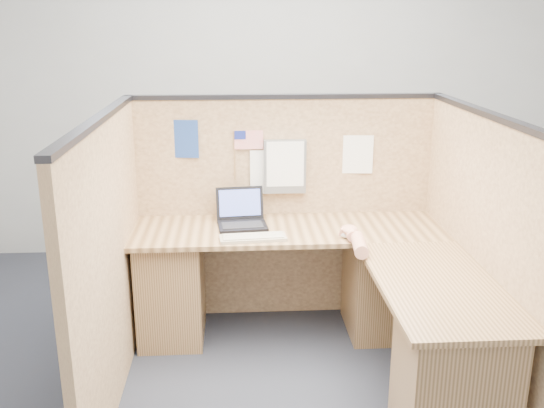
{
  "coord_description": "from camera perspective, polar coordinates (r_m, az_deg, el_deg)",
  "views": [
    {
      "loc": [
        -0.33,
        -2.92,
        1.98
      ],
      "look_at": [
        -0.11,
        0.5,
        0.94
      ],
      "focal_mm": 40.0,
      "sensor_mm": 36.0,
      "label": 1
    }
  ],
  "objects": [
    {
      "name": "floor",
      "position": [
        3.54,
        2.45,
        -17.18
      ],
      "size": [
        5.0,
        5.0,
        0.0
      ],
      "primitive_type": "plane",
      "color": "black",
      "rests_on": "ground"
    },
    {
      "name": "wall_back",
      "position": [
        5.21,
        0.06,
        10.45
      ],
      "size": [
        5.0,
        0.0,
        5.0
      ],
      "primitive_type": "plane",
      "rotation": [
        1.57,
        0.0,
        0.0
      ],
      "color": "#A0A2A5",
      "rests_on": "floor"
    },
    {
      "name": "cubicle_partitions",
      "position": [
        3.57,
        1.9,
        -3.01
      ],
      "size": [
        2.06,
        1.83,
        1.53
      ],
      "color": "brown",
      "rests_on": "floor"
    },
    {
      "name": "l_desk",
      "position": [
        3.61,
        5.0,
        -9.31
      ],
      "size": [
        1.95,
        1.75,
        0.73
      ],
      "color": "brown",
      "rests_on": "floor"
    },
    {
      "name": "laptop",
      "position": [
        3.88,
        -2.83,
        -1.12
      ],
      "size": [
        0.33,
        0.32,
        0.22
      ],
      "rotation": [
        0.0,
        0.0,
        0.1
      ],
      "color": "black",
      "rests_on": "l_desk"
    },
    {
      "name": "keyboard",
      "position": [
        3.62,
        -1.8,
        -3.18
      ],
      "size": [
        0.41,
        0.17,
        0.03
      ],
      "rotation": [
        0.0,
        0.0,
        0.08
      ],
      "color": "tan",
      "rests_on": "l_desk"
    },
    {
      "name": "mouse",
      "position": [
        3.67,
        7.29,
        -2.81
      ],
      "size": [
        0.13,
        0.09,
        0.05
      ],
      "primitive_type": "ellipsoid",
      "rotation": [
        0.0,
        0.0,
        0.15
      ],
      "color": "#BBBBC0",
      "rests_on": "l_desk"
    },
    {
      "name": "hand_forearm",
      "position": [
        3.53,
        7.93,
        -3.37
      ],
      "size": [
        0.12,
        0.42,
        0.09
      ],
      "color": "tan",
      "rests_on": "l_desk"
    },
    {
      "name": "blue_poster",
      "position": [
        3.97,
        -8.27,
        6.07
      ],
      "size": [
        0.18,
        0.03,
        0.25
      ],
      "primitive_type": "cube",
      "rotation": [
        0.0,
        0.0,
        -0.13
      ],
      "color": "navy",
      "rests_on": "cubicle_partitions"
    },
    {
      "name": "american_flag",
      "position": [
        3.95,
        -2.5,
        5.9
      ],
      "size": [
        0.19,
        0.01,
        0.33
      ],
      "color": "olive",
      "rests_on": "cubicle_partitions"
    },
    {
      "name": "file_holder",
      "position": [
        3.98,
        1.22,
        3.56
      ],
      "size": [
        0.28,
        0.05,
        0.35
      ],
      "color": "slate",
      "rests_on": "cubicle_partitions"
    },
    {
      "name": "paper_left",
      "position": [
        4.01,
        -0.42,
        3.04
      ],
      "size": [
        0.23,
        0.02,
        0.29
      ],
      "primitive_type": "cube",
      "rotation": [
        0.0,
        0.0,
        0.08
      ],
      "color": "white",
      "rests_on": "cubicle_partitions"
    },
    {
      "name": "paper_right",
      "position": [
        4.06,
        8.08,
        4.63
      ],
      "size": [
        0.2,
        0.02,
        0.26
      ],
      "primitive_type": "cube",
      "rotation": [
        0.0,
        0.0,
        -0.08
      ],
      "color": "white",
      "rests_on": "cubicle_partitions"
    }
  ]
}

